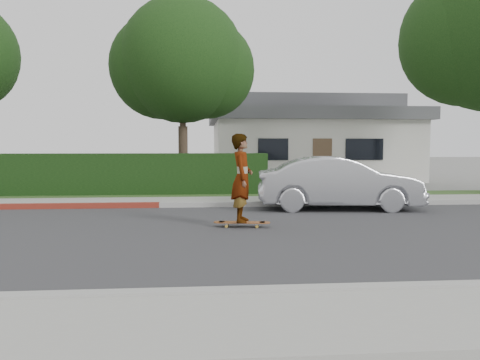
{
  "coord_description": "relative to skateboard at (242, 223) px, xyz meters",
  "views": [
    {
      "loc": [
        2.2,
        -9.32,
        1.78
      ],
      "look_at": [
        3.07,
        1.18,
        1.0
      ],
      "focal_mm": 35.0,
      "sensor_mm": 36.0,
      "label": 1
    }
  ],
  "objects": [
    {
      "name": "ground",
      "position": [
        -3.07,
        -0.68,
        -0.11
      ],
      "size": [
        120.0,
        120.0,
        0.0
      ],
      "primitive_type": "plane",
      "color": "slate",
      "rests_on": "ground"
    },
    {
      "name": "road",
      "position": [
        -3.07,
        -0.68,
        -0.1
      ],
      "size": [
        60.0,
        8.0,
        0.01
      ],
      "primitive_type": "cube",
      "color": "#2D2D30",
      "rests_on": "ground"
    },
    {
      "name": "curb_near",
      "position": [
        -3.07,
        -4.78,
        -0.03
      ],
      "size": [
        60.0,
        0.2,
        0.15
      ],
      "primitive_type": "cube",
      "color": "#9E9E99",
      "rests_on": "ground"
    },
    {
      "name": "curb_far",
      "position": [
        -3.07,
        3.42,
        -0.03
      ],
      "size": [
        60.0,
        0.2,
        0.15
      ],
      "primitive_type": "cube",
      "color": "#9E9E99",
      "rests_on": "ground"
    },
    {
      "name": "sidewalk_far",
      "position": [
        -3.07,
        4.32,
        -0.05
      ],
      "size": [
        60.0,
        1.6,
        0.12
      ],
      "primitive_type": "cube",
      "color": "gray",
      "rests_on": "ground"
    },
    {
      "name": "planting_strip",
      "position": [
        -3.07,
        5.92,
        -0.06
      ],
      "size": [
        60.0,
        1.6,
        0.1
      ],
      "primitive_type": "cube",
      "color": "#2D4C1E",
      "rests_on": "ground"
    },
    {
      "name": "hedge",
      "position": [
        -6.07,
        6.52,
        0.64
      ],
      "size": [
        15.0,
        1.0,
        1.5
      ],
      "primitive_type": "cube",
      "color": "black",
      "rests_on": "ground"
    },
    {
      "name": "tree_center",
      "position": [
        -1.59,
        8.51,
        4.8
      ],
      "size": [
        5.66,
        4.84,
        7.44
      ],
      "color": "#33261C",
      "rests_on": "ground"
    },
    {
      "name": "house",
      "position": [
        4.93,
        15.32,
        1.99
      ],
      "size": [
        10.6,
        8.6,
        4.3
      ],
      "color": "beige",
      "rests_on": "ground"
    },
    {
      "name": "skateboard",
      "position": [
        0.0,
        0.0,
        0.0
      ],
      "size": [
        1.25,
        0.41,
        0.11
      ],
      "rotation": [
        0.0,
        0.0,
        -0.14
      ],
      "color": "#B08930",
      "rests_on": "ground"
    },
    {
      "name": "skateboarder",
      "position": [
        0.0,
        0.0,
        0.97
      ],
      "size": [
        0.56,
        0.76,
        1.91
      ],
      "primitive_type": "imported",
      "rotation": [
        0.0,
        0.0,
        1.42
      ],
      "color": "white",
      "rests_on": "skateboard"
    },
    {
      "name": "car_silver",
      "position": [
        2.92,
        2.67,
        0.63
      ],
      "size": [
        4.59,
        1.99,
        1.47
      ],
      "primitive_type": "imported",
      "rotation": [
        0.0,
        0.0,
        1.47
      ],
      "color": "#B2B3B9",
      "rests_on": "ground"
    }
  ]
}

